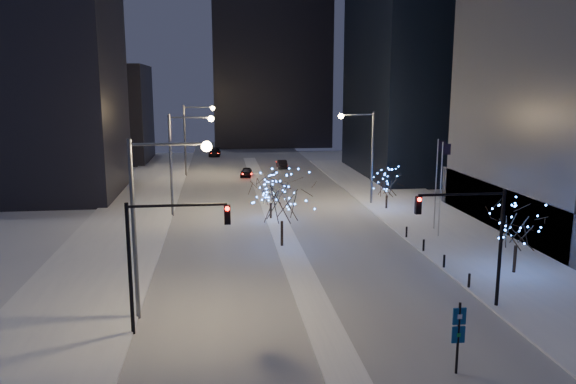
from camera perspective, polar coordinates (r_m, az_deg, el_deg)
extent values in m
plane|color=white|center=(31.35, 3.49, -13.24)|extent=(160.00, 160.00, 0.00)
cube|color=#B4BAC3|center=(64.62, -2.22, -0.57)|extent=(20.00, 130.00, 0.02)
cube|color=white|center=(59.73, -1.80, -1.45)|extent=(2.00, 80.00, 0.15)
cube|color=white|center=(53.78, 15.39, -3.22)|extent=(10.00, 90.00, 0.15)
cube|color=white|center=(50.50, -16.76, -4.20)|extent=(8.00, 90.00, 0.15)
cube|color=black|center=(71.77, -25.86, 9.15)|extent=(22.00, 18.00, 24.00)
cube|color=black|center=(100.37, -19.16, 7.52)|extent=(18.00, 16.00, 16.00)
cube|color=black|center=(120.93, -1.79, 14.73)|extent=(24.00, 14.00, 42.00)
cylinder|color=#595E66|center=(31.44, -15.37, -3.88)|extent=(0.24, 0.24, 10.00)
cylinder|color=#595E66|center=(30.38, -12.07, 4.78)|extent=(4.00, 0.16, 0.16)
sphere|color=#ECB776|center=(30.29, -8.28, 4.61)|extent=(0.56, 0.56, 0.56)
cylinder|color=#595E66|center=(55.85, -11.82, 2.60)|extent=(0.24, 0.24, 10.00)
cylinder|color=#595E66|center=(55.26, -9.92, 7.48)|extent=(4.00, 0.16, 0.16)
sphere|color=#ECB776|center=(55.21, -7.83, 7.39)|extent=(0.56, 0.56, 0.56)
cylinder|color=#595E66|center=(80.62, -10.43, 5.12)|extent=(0.24, 0.24, 10.00)
cylinder|color=#595E66|center=(80.22, -9.11, 8.50)|extent=(4.00, 0.16, 0.16)
sphere|color=#ECB776|center=(80.18, -7.66, 8.44)|extent=(0.56, 0.56, 0.56)
cylinder|color=#595E66|center=(60.88, 8.55, 3.38)|extent=(0.24, 0.24, 10.00)
cylinder|color=#595E66|center=(60.01, 7.05, 7.82)|extent=(3.50, 0.16, 0.16)
sphere|color=#ECB776|center=(59.62, 5.40, 7.69)|extent=(0.56, 0.56, 0.56)
cylinder|color=black|center=(29.96, -15.76, -7.63)|extent=(0.20, 0.20, 7.00)
cylinder|color=black|center=(28.82, -11.18, -1.35)|extent=(5.00, 0.14, 0.14)
cube|color=black|center=(28.87, -6.18, -2.30)|extent=(0.32, 0.28, 1.00)
sphere|color=#FF0C05|center=(28.61, -6.19, -1.70)|extent=(0.22, 0.22, 0.22)
cylinder|color=black|center=(34.45, 20.75, -5.51)|extent=(0.20, 0.20, 7.00)
cylinder|color=black|center=(32.60, 17.25, -0.22)|extent=(5.00, 0.14, 0.14)
cube|color=black|center=(31.77, 13.08, -1.31)|extent=(0.32, 0.28, 1.00)
sphere|color=#FF0C05|center=(31.53, 13.22, -0.76)|extent=(0.22, 0.22, 0.22)
cylinder|color=silver|center=(48.57, 15.23, 0.22)|extent=(0.10, 0.10, 8.00)
cube|color=black|center=(48.22, 15.82, 4.20)|extent=(0.70, 0.03, 0.90)
cylinder|color=silver|center=(51.07, 14.80, 0.75)|extent=(0.10, 0.10, 8.00)
cube|color=black|center=(50.74, 15.36, 4.54)|extent=(0.70, 0.03, 0.90)
cylinder|color=black|center=(37.72, 17.92, -8.55)|extent=(0.16, 0.16, 0.90)
cylinder|color=black|center=(41.18, 15.58, -6.78)|extent=(0.16, 0.16, 0.90)
cylinder|color=black|center=(44.73, 13.61, -5.28)|extent=(0.16, 0.16, 0.90)
cylinder|color=black|center=(48.35, 11.95, -3.99)|extent=(0.16, 0.16, 0.90)
imported|color=black|center=(79.45, -4.26, 2.02)|extent=(2.00, 3.95, 1.29)
imported|color=black|center=(87.54, -0.64, 2.87)|extent=(1.43, 3.93, 1.29)
imported|color=black|center=(102.98, -7.46, 4.02)|extent=(2.28, 5.05, 1.44)
cylinder|color=black|center=(44.75, -0.62, -4.22)|extent=(0.22, 0.22, 2.01)
cylinder|color=black|center=(53.93, -1.76, -1.91)|extent=(0.22, 0.22, 1.48)
cylinder|color=black|center=(41.53, 22.04, -6.32)|extent=(0.22, 0.22, 1.88)
cylinder|color=black|center=(59.14, 9.97, -0.99)|extent=(0.22, 0.22, 1.35)
cylinder|color=black|center=(26.84, 16.89, -14.07)|extent=(0.12, 0.12, 3.38)
cube|color=navy|center=(26.42, 17.02, -11.98)|extent=(0.60, 0.08, 0.77)
cube|color=navy|center=(26.76, 16.92, -13.69)|extent=(0.60, 0.08, 0.77)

